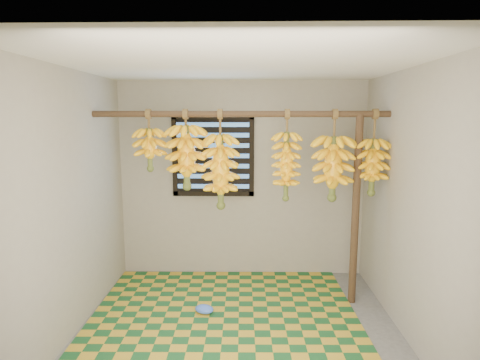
{
  "coord_description": "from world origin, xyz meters",
  "views": [
    {
      "loc": [
        0.09,
        -3.39,
        1.98
      ],
      "look_at": [
        0.0,
        0.55,
        1.35
      ],
      "focal_mm": 30.0,
      "sensor_mm": 36.0,
      "label": 1
    }
  ],
  "objects_px": {
    "banana_bunch_d": "(286,166)",
    "banana_bunch_f": "(372,167)",
    "banana_bunch_c": "(221,171)",
    "banana_bunch_e": "(333,168)",
    "banana_bunch_a": "(150,149)",
    "banana_bunch_b": "(186,157)",
    "support_post": "(356,211)",
    "plastic_bag": "(204,309)",
    "woven_mat": "(224,312)"
  },
  "relations": [
    {
      "from": "banana_bunch_a",
      "to": "banana_bunch_f",
      "type": "distance_m",
      "value": 2.29
    },
    {
      "from": "woven_mat",
      "to": "plastic_bag",
      "type": "height_order",
      "value": "plastic_bag"
    },
    {
      "from": "banana_bunch_a",
      "to": "plastic_bag",
      "type": "bearing_deg",
      "value": -28.14
    },
    {
      "from": "woven_mat",
      "to": "banana_bunch_c",
      "type": "distance_m",
      "value": 1.44
    },
    {
      "from": "plastic_bag",
      "to": "banana_bunch_f",
      "type": "distance_m",
      "value": 2.24
    },
    {
      "from": "banana_bunch_c",
      "to": "banana_bunch_d",
      "type": "bearing_deg",
      "value": -0.0
    },
    {
      "from": "banana_bunch_e",
      "to": "banana_bunch_f",
      "type": "distance_m",
      "value": 0.4
    },
    {
      "from": "support_post",
      "to": "banana_bunch_c",
      "type": "xyz_separation_m",
      "value": [
        -1.4,
        0.0,
        0.41
      ]
    },
    {
      "from": "support_post",
      "to": "woven_mat",
      "type": "bearing_deg",
      "value": -168.35
    },
    {
      "from": "woven_mat",
      "to": "banana_bunch_a",
      "type": "relative_size",
      "value": 4.22
    },
    {
      "from": "banana_bunch_e",
      "to": "banana_bunch_f",
      "type": "height_order",
      "value": "same"
    },
    {
      "from": "support_post",
      "to": "banana_bunch_c",
      "type": "bearing_deg",
      "value": 180.0
    },
    {
      "from": "banana_bunch_f",
      "to": "banana_bunch_d",
      "type": "bearing_deg",
      "value": -180.0
    },
    {
      "from": "banana_bunch_b",
      "to": "banana_bunch_f",
      "type": "height_order",
      "value": "same"
    },
    {
      "from": "plastic_bag",
      "to": "banana_bunch_f",
      "type": "bearing_deg",
      "value": 10.18
    },
    {
      "from": "support_post",
      "to": "plastic_bag",
      "type": "height_order",
      "value": "support_post"
    },
    {
      "from": "woven_mat",
      "to": "banana_bunch_c",
      "type": "bearing_deg",
      "value": 99.81
    },
    {
      "from": "banana_bunch_d",
      "to": "banana_bunch_a",
      "type": "bearing_deg",
      "value": 180.0
    },
    {
      "from": "banana_bunch_a",
      "to": "woven_mat",
      "type": "bearing_deg",
      "value": -19.82
    },
    {
      "from": "banana_bunch_f",
      "to": "woven_mat",
      "type": "bearing_deg",
      "value": -169.48
    },
    {
      "from": "banana_bunch_c",
      "to": "banana_bunch_d",
      "type": "distance_m",
      "value": 0.68
    },
    {
      "from": "woven_mat",
      "to": "banana_bunch_e",
      "type": "height_order",
      "value": "banana_bunch_e"
    },
    {
      "from": "support_post",
      "to": "woven_mat",
      "type": "relative_size",
      "value": 0.76
    },
    {
      "from": "woven_mat",
      "to": "banana_bunch_e",
      "type": "distance_m",
      "value": 1.84
    },
    {
      "from": "woven_mat",
      "to": "banana_bunch_d",
      "type": "relative_size",
      "value": 2.84
    },
    {
      "from": "banana_bunch_c",
      "to": "banana_bunch_d",
      "type": "height_order",
      "value": "same"
    },
    {
      "from": "woven_mat",
      "to": "banana_bunch_d",
      "type": "bearing_deg",
      "value": 24.03
    },
    {
      "from": "plastic_bag",
      "to": "banana_bunch_e",
      "type": "relative_size",
      "value": 0.22
    },
    {
      "from": "plastic_bag",
      "to": "banana_bunch_d",
      "type": "bearing_deg",
      "value": 20.29
    },
    {
      "from": "banana_bunch_b",
      "to": "banana_bunch_d",
      "type": "distance_m",
      "value": 1.03
    },
    {
      "from": "banana_bunch_d",
      "to": "banana_bunch_f",
      "type": "xyz_separation_m",
      "value": [
        0.88,
        0.0,
        -0.0
      ]
    },
    {
      "from": "banana_bunch_a",
      "to": "banana_bunch_d",
      "type": "distance_m",
      "value": 1.41
    },
    {
      "from": "woven_mat",
      "to": "banana_bunch_d",
      "type": "height_order",
      "value": "banana_bunch_d"
    },
    {
      "from": "plastic_bag",
      "to": "banana_bunch_e",
      "type": "bearing_deg",
      "value": 13.2
    },
    {
      "from": "banana_bunch_b",
      "to": "banana_bunch_c",
      "type": "distance_m",
      "value": 0.38
    },
    {
      "from": "support_post",
      "to": "woven_mat",
      "type": "xyz_separation_m",
      "value": [
        -1.36,
        -0.28,
        -0.99
      ]
    },
    {
      "from": "banana_bunch_b",
      "to": "banana_bunch_c",
      "type": "relative_size",
      "value": 0.8
    },
    {
      "from": "woven_mat",
      "to": "banana_bunch_f",
      "type": "xyz_separation_m",
      "value": [
        1.51,
        0.28,
        1.46
      ]
    },
    {
      "from": "banana_bunch_f",
      "to": "banana_bunch_c",
      "type": "bearing_deg",
      "value": -180.0
    },
    {
      "from": "plastic_bag",
      "to": "banana_bunch_c",
      "type": "height_order",
      "value": "banana_bunch_c"
    },
    {
      "from": "banana_bunch_c",
      "to": "banana_bunch_e",
      "type": "distance_m",
      "value": 1.15
    },
    {
      "from": "banana_bunch_c",
      "to": "banana_bunch_f",
      "type": "relative_size",
      "value": 1.17
    },
    {
      "from": "banana_bunch_b",
      "to": "banana_bunch_e",
      "type": "height_order",
      "value": "same"
    },
    {
      "from": "banana_bunch_d",
      "to": "banana_bunch_f",
      "type": "distance_m",
      "value": 0.88
    },
    {
      "from": "support_post",
      "to": "banana_bunch_e",
      "type": "relative_size",
      "value": 2.16
    },
    {
      "from": "banana_bunch_a",
      "to": "banana_bunch_e",
      "type": "height_order",
      "value": "same"
    },
    {
      "from": "support_post",
      "to": "banana_bunch_b",
      "type": "xyz_separation_m",
      "value": [
        -1.75,
        0.0,
        0.56
      ]
    },
    {
      "from": "banana_bunch_c",
      "to": "banana_bunch_e",
      "type": "height_order",
      "value": "same"
    },
    {
      "from": "plastic_bag",
      "to": "banana_bunch_f",
      "type": "relative_size",
      "value": 0.23
    },
    {
      "from": "banana_bunch_c",
      "to": "banana_bunch_d",
      "type": "xyz_separation_m",
      "value": [
        0.68,
        -0.0,
        0.06
      ]
    }
  ]
}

